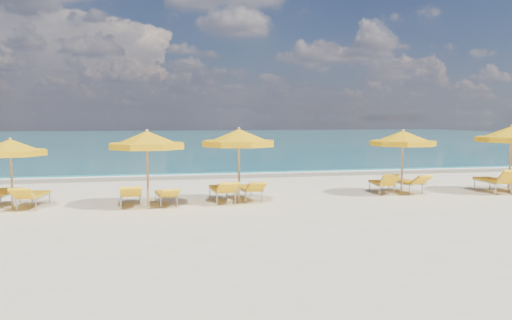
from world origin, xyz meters
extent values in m
plane|color=beige|center=(0.00, 0.00, 0.00)|extent=(120.00, 120.00, 0.00)
cube|color=#126068|center=(0.00, 48.00, 0.00)|extent=(120.00, 80.00, 0.30)
cube|color=tan|center=(0.00, 7.40, 0.00)|extent=(120.00, 2.60, 0.01)
cube|color=white|center=(0.00, 8.20, 0.00)|extent=(120.00, 1.20, 0.03)
cube|color=white|center=(-6.00, 17.00, 0.00)|extent=(14.00, 0.36, 0.05)
cube|color=white|center=(8.00, 24.00, 0.00)|extent=(18.00, 0.30, 0.05)
cylinder|color=tan|center=(-7.55, 0.19, 1.00)|extent=(0.06, 0.06, 2.01)
cone|color=#FCB40C|center=(-7.55, 0.19, 1.85)|extent=(2.26, 2.26, 0.40)
cylinder|color=#FCB40C|center=(-7.55, 0.19, 1.65)|extent=(2.28, 2.28, 0.16)
sphere|color=tan|center=(-7.55, 0.19, 2.05)|extent=(0.09, 0.09, 0.09)
cylinder|color=tan|center=(-3.68, -0.27, 1.11)|extent=(0.07, 0.07, 2.23)
cone|color=#FCB40C|center=(-3.68, -0.27, 2.05)|extent=(2.97, 2.97, 0.45)
cylinder|color=#FCB40C|center=(-3.68, -0.27, 1.83)|extent=(2.99, 2.99, 0.18)
sphere|color=tan|center=(-3.68, -0.27, 2.28)|extent=(0.10, 0.10, 0.10)
cylinder|color=tan|center=(-0.89, -0.12, 1.14)|extent=(0.07, 0.07, 2.27)
cone|color=#FCB40C|center=(-0.89, -0.12, 2.09)|extent=(2.62, 2.62, 0.45)
cylinder|color=#FCB40C|center=(-0.89, -0.12, 1.87)|extent=(2.64, 2.64, 0.18)
sphere|color=tan|center=(-0.89, -0.12, 2.32)|extent=(0.10, 0.10, 0.10)
cylinder|color=tan|center=(4.92, 0.35, 1.09)|extent=(0.07, 0.07, 2.18)
cone|color=#FCB40C|center=(4.92, 0.35, 2.00)|extent=(2.95, 2.95, 0.44)
cylinder|color=#FCB40C|center=(4.92, 0.35, 1.79)|extent=(2.98, 2.98, 0.17)
sphere|color=tan|center=(4.92, 0.35, 2.23)|extent=(0.10, 0.10, 0.10)
cylinder|color=tan|center=(8.87, -0.05, 1.16)|extent=(0.07, 0.07, 2.32)
cone|color=#FCB40C|center=(8.87, -0.05, 2.13)|extent=(2.98, 2.98, 0.46)
cylinder|color=#FCB40C|center=(8.87, -0.05, 1.90)|extent=(3.01, 3.01, 0.19)
sphere|color=tan|center=(8.87, -0.05, 2.37)|extent=(0.10, 0.10, 0.10)
cube|color=yellow|center=(-8.03, 0.78, 0.42)|extent=(0.90, 1.55, 0.09)
cube|color=yellow|center=(-7.01, 0.46, 0.37)|extent=(0.74, 1.35, 0.08)
cube|color=yellow|center=(-7.13, -0.42, 0.53)|extent=(0.64, 0.63, 0.39)
cube|color=yellow|center=(-4.21, 0.24, 0.39)|extent=(0.68, 1.39, 0.08)
cube|color=yellow|center=(-4.16, -0.72, 0.54)|extent=(0.64, 0.64, 0.37)
cube|color=yellow|center=(-3.14, 0.10, 0.34)|extent=(0.66, 1.22, 0.07)
cube|color=yellow|center=(-3.04, -0.72, 0.46)|extent=(0.58, 0.58, 0.31)
cube|color=yellow|center=(-1.37, 0.34, 0.40)|extent=(0.69, 1.41, 0.08)
cube|color=yellow|center=(-1.32, -0.63, 0.56)|extent=(0.65, 0.64, 0.40)
cube|color=yellow|center=(-0.47, 0.56, 0.37)|extent=(0.68, 1.32, 0.08)
cube|color=yellow|center=(-0.39, -0.34, 0.52)|extent=(0.62, 0.61, 0.36)
cube|color=yellow|center=(4.43, 0.94, 0.35)|extent=(0.69, 1.27, 0.07)
cube|color=yellow|center=(4.34, 0.13, 0.55)|extent=(0.60, 0.53, 0.45)
cube|color=yellow|center=(5.37, 0.99, 0.38)|extent=(0.78, 1.38, 0.08)
cube|color=yellow|center=(5.51, 0.09, 0.54)|extent=(0.66, 0.65, 0.39)
cube|color=yellow|center=(8.45, 0.33, 0.42)|extent=(0.79, 1.51, 0.09)
cube|color=yellow|center=(8.36, -0.64, 0.65)|extent=(0.70, 0.62, 0.53)
camera|label=1|loc=(-3.58, -15.36, 2.65)|focal=35.00mm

